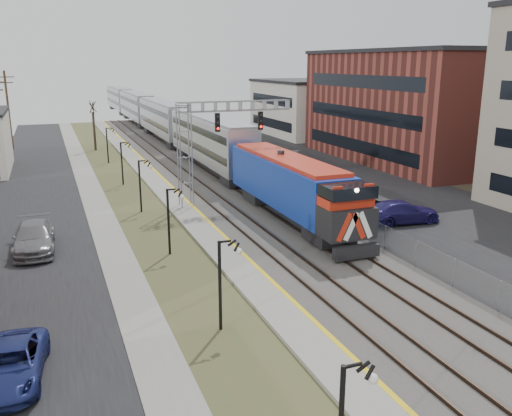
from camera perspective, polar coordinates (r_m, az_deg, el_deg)
street_west at (r=48.27m, az=-22.15°, el=0.81°), size 7.00×120.00×0.04m
sidewalk at (r=48.34m, az=-16.84°, el=1.33°), size 2.00×120.00×0.08m
grass_median at (r=48.62m, az=-13.32°, el=1.64°), size 4.00×120.00×0.06m
platform at (r=49.07m, az=-9.86°, el=2.06°), size 2.00×120.00×0.24m
ballast_bed at (r=50.24m, az=-4.26°, el=2.52°), size 8.00×120.00×0.20m
parking_lot at (r=54.85m, az=7.84°, el=3.40°), size 16.00×120.00×0.04m
platform_edge at (r=49.21m, az=-8.86°, el=2.29°), size 0.24×120.00×0.01m
track_near at (r=49.68m, az=-6.48°, el=2.53°), size 1.58×120.00×0.15m
track_far at (r=50.65m, az=-2.64°, el=2.85°), size 1.58×120.00×0.15m
train at (r=82.56m, az=-10.21°, el=9.26°), size 3.00×108.65×5.33m
signal_gantry at (r=41.89m, az=-5.26°, el=7.60°), size 9.00×1.07×8.15m
lampposts at (r=32.16m, az=-9.30°, el=-1.37°), size 0.14×62.14×4.00m
fence at (r=51.43m, az=0.21°, el=3.65°), size 0.04×120.00×1.60m
buildings_east at (r=59.09m, az=22.08°, el=9.46°), size 16.00×76.00×15.00m
bare_trees at (r=51.63m, az=-23.70°, el=4.57°), size 12.30×42.30×5.95m
car_lot_c at (r=39.83m, az=11.85°, el=-0.11°), size 6.15×4.28×1.56m
car_lot_d at (r=39.44m, az=15.08°, el=-0.44°), size 5.66×2.72×1.59m
car_lot_e at (r=48.84m, az=6.50°, el=2.89°), size 4.71×2.67×1.51m
car_lot_f at (r=61.06m, az=0.15°, el=5.38°), size 4.46×2.80×1.39m
car_street_a at (r=21.72m, az=-24.36°, el=-14.84°), size 2.69×4.92×1.31m
car_street_b at (r=35.07m, az=-22.34°, el=-2.95°), size 2.44×5.73×1.65m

